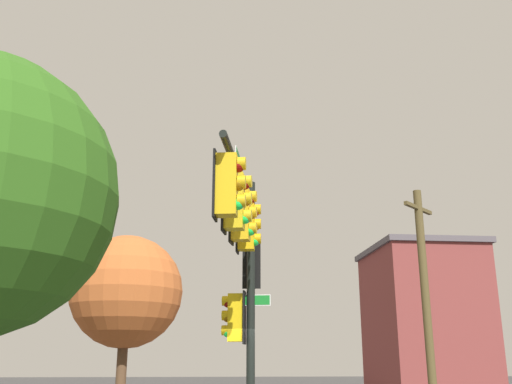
{
  "coord_description": "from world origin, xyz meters",
  "views": [
    {
      "loc": [
        13.84,
        -1.22,
        1.77
      ],
      "look_at": [
        -0.44,
        0.17,
        5.97
      ],
      "focal_mm": 40.74,
      "sensor_mm": 36.0,
      "label": 1
    }
  ],
  "objects_px": {
    "utility_pole": "(425,296)",
    "brick_building": "(425,320)",
    "signal_pole_assembly": "(243,249)",
    "tree_mid": "(126,292)"
  },
  "relations": [
    {
      "from": "utility_pole",
      "to": "brick_building",
      "type": "relative_size",
      "value": 0.93
    },
    {
      "from": "signal_pole_assembly",
      "to": "brick_building",
      "type": "xyz_separation_m",
      "value": [
        -18.17,
        11.09,
        -0.18
      ]
    },
    {
      "from": "utility_pole",
      "to": "brick_building",
      "type": "bearing_deg",
      "value": 158.91
    },
    {
      "from": "signal_pole_assembly",
      "to": "tree_mid",
      "type": "xyz_separation_m",
      "value": [
        -7.88,
        -3.4,
        -0.04
      ]
    },
    {
      "from": "utility_pole",
      "to": "brick_building",
      "type": "height_order",
      "value": "brick_building"
    },
    {
      "from": "tree_mid",
      "to": "brick_building",
      "type": "bearing_deg",
      "value": 125.36
    },
    {
      "from": "signal_pole_assembly",
      "to": "brick_building",
      "type": "distance_m",
      "value": 21.29
    },
    {
      "from": "utility_pole",
      "to": "brick_building",
      "type": "distance_m",
      "value": 13.52
    },
    {
      "from": "tree_mid",
      "to": "brick_building",
      "type": "height_order",
      "value": "brick_building"
    },
    {
      "from": "tree_mid",
      "to": "brick_building",
      "type": "relative_size",
      "value": 0.77
    }
  ]
}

